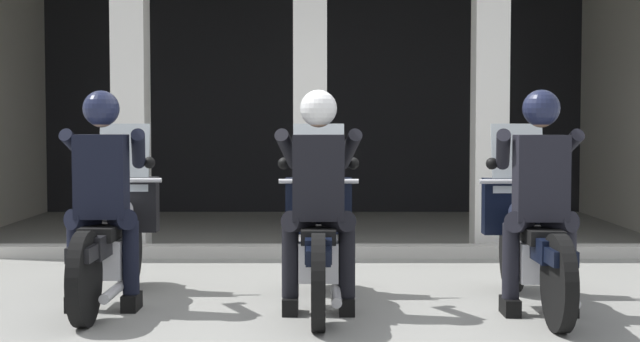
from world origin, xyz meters
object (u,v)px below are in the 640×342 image
(motorcycle_center, at_px, (320,238))
(police_officer_center, at_px, (320,182))
(motorcycle_left, at_px, (114,236))
(motorcycle_right, at_px, (531,239))
(police_officer_right, at_px, (541,182))
(police_officer_left, at_px, (104,181))

(motorcycle_center, xyz_separation_m, police_officer_center, (-0.00, -0.28, 0.44))
(motorcycle_left, relative_size, police_officer_center, 1.29)
(motorcycle_right, xyz_separation_m, police_officer_right, (-0.00, -0.28, 0.44))
(motorcycle_center, height_order, motorcycle_right, same)
(motorcycle_center, relative_size, motorcycle_right, 1.00)
(motorcycle_left, bearing_deg, police_officer_left, -70.36)
(police_officer_left, relative_size, police_officer_right, 1.00)
(motorcycle_center, relative_size, police_officer_center, 1.29)
(police_officer_left, xyz_separation_m, motorcycle_center, (1.55, 0.16, -0.44))
(police_officer_right, bearing_deg, motorcycle_left, -174.24)
(police_officer_center, bearing_deg, motorcycle_right, 22.67)
(police_officer_center, relative_size, police_officer_right, 1.00)
(motorcycle_left, height_order, police_officer_center, police_officer_center)
(police_officer_center, height_order, police_officer_right, same)
(police_officer_left, xyz_separation_m, police_officer_right, (3.10, -0.16, -0.00))
(police_officer_left, bearing_deg, motorcycle_center, 25.83)
(motorcycle_left, relative_size, motorcycle_center, 1.00)
(police_officer_left, relative_size, motorcycle_right, 0.78)
(motorcycle_left, xyz_separation_m, motorcycle_center, (1.55, -0.12, 0.00))
(motorcycle_left, xyz_separation_m, police_officer_right, (3.10, -0.44, 0.44))
(police_officer_center, distance_m, police_officer_right, 1.55)
(police_officer_right, bearing_deg, police_officer_left, -169.06)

